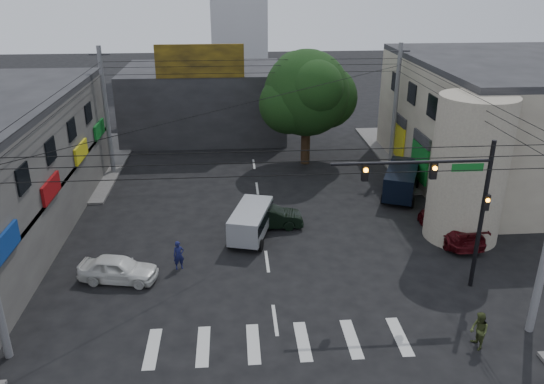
{
  "coord_description": "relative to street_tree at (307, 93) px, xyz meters",
  "views": [
    {
      "loc": [
        -1.58,
        -21.79,
        13.79
      ],
      "look_at": [
        0.41,
        4.0,
        3.04
      ],
      "focal_mm": 35.0,
      "sensor_mm": 36.0,
      "label": 1
    }
  ],
  "objects": [
    {
      "name": "building_right",
      "position": [
        14.0,
        -4.0,
        -1.47
      ],
      "size": [
        14.0,
        18.0,
        8.0
      ],
      "primitive_type": "cube",
      "color": "gray",
      "rests_on": "ground"
    },
    {
      "name": "street_tree",
      "position": [
        0.0,
        0.0,
        0.0
      ],
      "size": [
        6.4,
        6.4,
        8.7
      ],
      "color": "black",
      "rests_on": "ground"
    },
    {
      "name": "building_far",
      "position": [
        -8.0,
        9.0,
        -2.47
      ],
      "size": [
        14.0,
        10.0,
        6.0
      ],
      "primitive_type": "cube",
      "color": "#232326",
      "rests_on": "ground"
    },
    {
      "name": "dark_sedan",
      "position": [
        -3.64,
        -11.0,
        -4.82
      ],
      "size": [
        1.41,
        3.98,
        1.31
      ],
      "primitive_type": "imported",
      "rotation": [
        0.0,
        0.0,
        1.57
      ],
      "color": "black",
      "rests_on": "ground"
    },
    {
      "name": "traffic_gantry",
      "position": [
        3.82,
        -18.0,
        -0.64
      ],
      "size": [
        7.1,
        0.35,
        7.2
      ],
      "color": "black",
      "rests_on": "ground"
    },
    {
      "name": "sidewalk_far_left",
      "position": [
        -22.0,
        1.0,
        -5.4
      ],
      "size": [
        16.0,
        16.0,
        0.15
      ],
      "primitive_type": "cube",
      "color": "#514F4C",
      "rests_on": "ground"
    },
    {
      "name": "silver_minivan",
      "position": [
        -4.7,
        -12.25,
        -4.6
      ],
      "size": [
        4.95,
        3.83,
        1.74
      ],
      "primitive_type": null,
      "rotation": [
        0.0,
        0.0,
        1.29
      ],
      "color": "#AAADB2",
      "rests_on": "ground"
    },
    {
      "name": "ground",
      "position": [
        -4.0,
        -17.0,
        -5.47
      ],
      "size": [
        160.0,
        160.0,
        0.0
      ],
      "primitive_type": "plane",
      "color": "black",
      "rests_on": "ground"
    },
    {
      "name": "billboard",
      "position": [
        -8.0,
        4.1,
        1.83
      ],
      "size": [
        7.0,
        0.3,
        2.6
      ],
      "primitive_type": "cube",
      "color": "olive",
      "rests_on": "building_far"
    },
    {
      "name": "navy_van",
      "position": [
        5.44,
        -7.01,
        -4.5
      ],
      "size": [
        6.18,
        5.33,
        1.94
      ],
      "primitive_type": null,
      "rotation": [
        0.0,
        0.0,
        1.17
      ],
      "color": "black",
      "rests_on": "ground"
    },
    {
      "name": "utility_pole_far_left",
      "position": [
        -14.5,
        -1.0,
        -0.87
      ],
      "size": [
        0.32,
        0.32,
        9.2
      ],
      "primitive_type": "cylinder",
      "color": "#59595B",
      "rests_on": "ground"
    },
    {
      "name": "pedestrian_olive",
      "position": [
        3.83,
        -22.4,
        -4.68
      ],
      "size": [
        0.84,
        0.69,
        1.59
      ],
      "primitive_type": "imported",
      "rotation": [
        0.0,
        0.0,
        -1.52
      ],
      "color": "#39431E",
      "rests_on": "ground"
    },
    {
      "name": "traffic_officer",
      "position": [
        -8.44,
        -15.35,
        -4.72
      ],
      "size": [
        0.75,
        0.66,
        1.5
      ],
      "primitive_type": "imported",
      "rotation": [
        0.0,
        0.0,
        0.3
      ],
      "color": "#131644",
      "rests_on": "ground"
    },
    {
      "name": "maroon_sedan",
      "position": [
        6.42,
        -13.02,
        -4.73
      ],
      "size": [
        2.88,
        5.47,
        1.49
      ],
      "primitive_type": "imported",
      "rotation": [
        0.0,
        0.0,
        3.22
      ],
      "color": "#41090D",
      "rests_on": "ground"
    },
    {
      "name": "utility_pole_far_right",
      "position": [
        6.5,
        -1.0,
        -0.87
      ],
      "size": [
        0.32,
        0.32,
        9.2
      ],
      "primitive_type": "cylinder",
      "color": "#59595B",
      "rests_on": "ground"
    },
    {
      "name": "sidewalk_far_right",
      "position": [
        14.0,
        1.0,
        -5.4
      ],
      "size": [
        16.0,
        16.0,
        0.15
      ],
      "primitive_type": "cube",
      "color": "#514F4C",
      "rests_on": "ground"
    },
    {
      "name": "white_compact",
      "position": [
        -11.24,
        -16.26,
        -4.83
      ],
      "size": [
        2.92,
        4.32,
        1.28
      ],
      "primitive_type": "imported",
      "rotation": [
        0.0,
        0.0,
        1.38
      ],
      "color": "silver",
      "rests_on": "ground"
    },
    {
      "name": "corner_column",
      "position": [
        7.0,
        -13.0,
        -1.47
      ],
      "size": [
        4.0,
        4.0,
        8.0
      ],
      "primitive_type": "cylinder",
      "color": "gray",
      "rests_on": "ground"
    }
  ]
}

